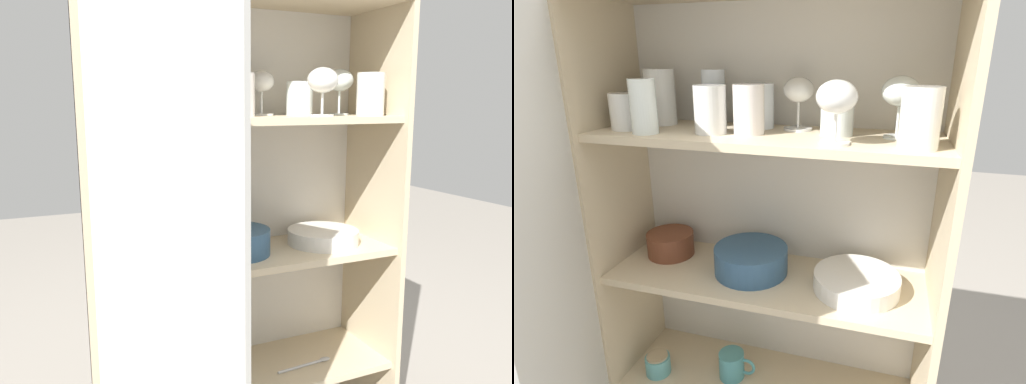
% 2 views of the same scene
% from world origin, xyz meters
% --- Properties ---
extents(cupboard_back_panel, '(0.88, 0.02, 1.35)m').
position_xyz_m(cupboard_back_panel, '(0.00, 0.29, 0.68)').
color(cupboard_back_panel, silver).
rests_on(cupboard_back_panel, ground_plane).
extents(cupboard_side_left, '(0.02, 0.32, 1.35)m').
position_xyz_m(cupboard_side_left, '(-0.43, 0.14, 0.68)').
color(cupboard_side_left, '#CCB793').
rests_on(cupboard_side_left, ground_plane).
extents(cupboard_side_right, '(0.02, 0.32, 1.35)m').
position_xyz_m(cupboard_side_right, '(0.43, 0.14, 0.68)').
color(cupboard_side_right, '#CCB793').
rests_on(cupboard_side_right, ground_plane).
extents(shelf_board_middle, '(0.85, 0.28, 0.02)m').
position_xyz_m(shelf_board_middle, '(0.00, 0.14, 0.64)').
color(shelf_board_middle, beige).
extents(shelf_board_upper, '(0.85, 0.28, 0.02)m').
position_xyz_m(shelf_board_upper, '(0.00, 0.14, 1.03)').
color(shelf_board_upper, beige).
extents(cupboard_door, '(0.21, 0.40, 1.35)m').
position_xyz_m(cupboard_door, '(-0.34, -0.21, 0.68)').
color(cupboard_door, silver).
rests_on(cupboard_door, ground_plane).
extents(tumbler_glass_0, '(0.06, 0.06, 0.15)m').
position_xyz_m(tumbler_glass_0, '(-0.16, 0.22, 1.11)').
color(tumbler_glass_0, white).
rests_on(tumbler_glass_0, shelf_board_upper).
extents(tumbler_glass_1, '(0.07, 0.07, 0.12)m').
position_xyz_m(tumbler_glass_1, '(-0.03, 0.12, 1.10)').
color(tumbler_glass_1, silver).
rests_on(tumbler_glass_1, shelf_board_upper).
extents(tumbler_glass_2, '(0.08, 0.08, 0.09)m').
position_xyz_m(tumbler_glass_2, '(-0.35, 0.10, 1.09)').
color(tumbler_glass_2, white).
rests_on(tumbler_glass_2, shelf_board_upper).
extents(tumbler_glass_3, '(0.08, 0.08, 0.11)m').
position_xyz_m(tumbler_glass_3, '(-0.04, 0.21, 1.10)').
color(tumbler_glass_3, white).
rests_on(tumbler_glass_3, shelf_board_upper).
extents(tumbler_glass_4, '(0.08, 0.08, 0.12)m').
position_xyz_m(tumbler_glass_4, '(0.35, 0.06, 1.10)').
color(tumbler_glass_4, white).
rests_on(tumbler_glass_4, shelf_board_upper).
extents(tumbler_glass_5, '(0.08, 0.08, 0.11)m').
position_xyz_m(tumbler_glass_5, '(-0.12, 0.10, 1.10)').
color(tumbler_glass_5, white).
rests_on(tumbler_glass_5, shelf_board_upper).
extents(tumbler_glass_6, '(0.08, 0.08, 0.10)m').
position_xyz_m(tumbler_glass_6, '(0.17, 0.17, 1.09)').
color(tumbler_glass_6, white).
rests_on(tumbler_glass_6, shelf_board_upper).
extents(tumbler_glass_7, '(0.06, 0.06, 0.13)m').
position_xyz_m(tumbler_glass_7, '(-0.27, 0.06, 1.10)').
color(tumbler_glass_7, white).
rests_on(tumbler_glass_7, shelf_board_upper).
extents(tumbler_glass_8, '(0.08, 0.08, 0.15)m').
position_xyz_m(tumbler_glass_8, '(-0.31, 0.19, 1.11)').
color(tumbler_glass_8, white).
rests_on(tumbler_glass_8, shelf_board_upper).
extents(wine_glass_0, '(0.08, 0.08, 0.14)m').
position_xyz_m(wine_glass_0, '(0.31, 0.16, 1.14)').
color(wine_glass_0, white).
rests_on(wine_glass_0, shelf_board_upper).
extents(wine_glass_1, '(0.09, 0.09, 0.13)m').
position_xyz_m(wine_glass_1, '(0.18, 0.06, 1.13)').
color(wine_glass_1, white).
rests_on(wine_glass_1, shelf_board_upper).
extents(wine_glass_2, '(0.08, 0.08, 0.13)m').
position_xyz_m(wine_glass_2, '(0.07, 0.21, 1.13)').
color(wine_glass_2, white).
rests_on(wine_glass_2, shelf_board_upper).
extents(plate_stack_white, '(0.22, 0.22, 0.04)m').
position_xyz_m(plate_stack_white, '(0.25, 0.14, 0.67)').
color(plate_stack_white, white).
rests_on(plate_stack_white, shelf_board_middle).
extents(mixing_bowl_large, '(0.20, 0.20, 0.07)m').
position_xyz_m(mixing_bowl_large, '(-0.04, 0.15, 0.69)').
color(mixing_bowl_large, '#33567A').
rests_on(mixing_bowl_large, shelf_board_middle).
extents(serving_bowl_small, '(0.14, 0.14, 0.07)m').
position_xyz_m(serving_bowl_small, '(-0.31, 0.18, 0.69)').
color(serving_bowl_small, brown).
rests_on(serving_bowl_small, shelf_board_middle).
extents(coffee_mug_primary, '(0.12, 0.08, 0.08)m').
position_xyz_m(coffee_mug_primary, '(-0.10, 0.14, 0.32)').
color(coffee_mug_primary, teal).
rests_on(coffee_mug_primary, shelf_board_lower).
extents(storage_jar, '(0.08, 0.08, 0.06)m').
position_xyz_m(storage_jar, '(-0.33, 0.08, 0.31)').
color(storage_jar, '#5BA3A8').
rests_on(storage_jar, shelf_board_lower).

